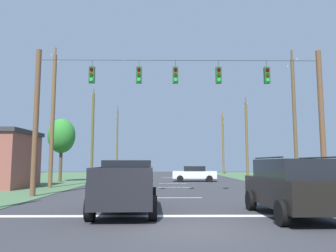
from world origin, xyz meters
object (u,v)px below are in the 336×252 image
object	(u,v)px
utility_pole_near_left	(223,143)
utility_pole_distant_left	(117,139)
overhead_signal_span	(179,112)
distant_car_crossing_white	(194,173)
tree_roadside_right	(62,136)
pickup_truck	(127,186)
utility_pole_far_left	(53,118)
utility_pole_distant_right	(92,134)
utility_pole_mid_right	(295,119)
utility_pole_far_right	(247,139)
suv_black	(292,186)

from	to	relation	value
utility_pole_near_left	utility_pole_distant_left	distance (m)	18.06
overhead_signal_span	distant_car_crossing_white	world-z (taller)	overhead_signal_span
utility_pole_distant_left	tree_roadside_right	bearing A→B (deg)	-94.93
pickup_truck	tree_roadside_right	world-z (taller)	tree_roadside_right
utility_pole_near_left	utility_pole_distant_left	xyz separation A→B (m)	(-18.03, 0.71, 0.67)
utility_pole_far_left	utility_pole_distant_right	distance (m)	14.05
utility_pole_distant_right	utility_pole_distant_left	xyz separation A→B (m)	(0.47, 17.08, 0.64)
utility_pole_near_left	utility_pole_distant_right	size ratio (longest dim) A/B	0.97
distant_car_crossing_white	utility_pole_distant_right	bearing A→B (deg)	152.93
overhead_signal_span	distant_car_crossing_white	xyz separation A→B (m)	(2.16, 14.46, -3.97)
utility_pole_mid_right	utility_pole_far_left	bearing A→B (deg)	178.12
utility_pole_far_left	utility_pole_distant_right	size ratio (longest dim) A/B	1.00
utility_pole_near_left	utility_pole_distant_left	world-z (taller)	utility_pole_distant_left
distant_car_crossing_white	overhead_signal_span	bearing A→B (deg)	-98.48
utility_pole_distant_right	tree_roadside_right	world-z (taller)	utility_pole_distant_right
utility_pole_far_right	utility_pole_near_left	distance (m)	15.97
pickup_truck	utility_pole_distant_right	distance (m)	27.37
suv_black	utility_pole_far_left	world-z (taller)	utility_pole_far_left
utility_pole_near_left	utility_pole_far_left	world-z (taller)	utility_pole_far_left
pickup_truck	utility_pole_far_left	bearing A→B (deg)	120.40
utility_pole_far_right	utility_pole_distant_right	bearing A→B (deg)	-178.75
overhead_signal_span	tree_roadside_right	world-z (taller)	overhead_signal_span
utility_pole_far_right	overhead_signal_span	bearing A→B (deg)	-113.64
suv_black	utility_pole_mid_right	xyz separation A→B (m)	(5.34, 12.68, 4.01)
utility_pole_far_right	utility_pole_far_left	bearing A→B (deg)	-141.90
utility_pole_distant_left	utility_pole_far_right	bearing A→B (deg)	-42.81
distant_car_crossing_white	utility_pole_mid_right	world-z (taller)	utility_pole_mid_right
tree_roadside_right	utility_pole_far_left	bearing A→B (deg)	-77.78
utility_pole_distant_left	distant_car_crossing_white	bearing A→B (deg)	-64.27
distant_car_crossing_white	utility_pole_far_left	distance (m)	14.79
pickup_truck	suv_black	size ratio (longest dim) A/B	1.13
pickup_truck	utility_pole_mid_right	bearing A→B (deg)	45.60
utility_pole_distant_left	overhead_signal_span	bearing A→B (deg)	-76.60
utility_pole_mid_right	suv_black	bearing A→B (deg)	-112.82
utility_pole_distant_right	utility_pole_distant_left	bearing A→B (deg)	88.42
overhead_signal_span	utility_pole_distant_right	xyz separation A→B (m)	(-9.39, 20.36, 0.46)
pickup_truck	utility_pole_distant_right	xyz separation A→B (m)	(-7.10, 26.09, 4.24)
suv_black	utility_pole_distant_left	distance (m)	46.39
suv_black	distant_car_crossing_white	size ratio (longest dim) A/B	1.10
utility_pole_far_right	utility_pole_near_left	size ratio (longest dim) A/B	0.94
utility_pole_distant_left	tree_roadside_right	world-z (taller)	utility_pole_distant_left
utility_pole_distant_right	utility_pole_far_right	bearing A→B (deg)	1.25
utility_pole_far_right	utility_pole_mid_right	bearing A→B (deg)	-90.72
distant_car_crossing_white	utility_pole_near_left	size ratio (longest dim) A/B	0.42
distant_car_crossing_white	utility_pole_far_left	world-z (taller)	utility_pole_far_left
utility_pole_mid_right	utility_pole_far_left	world-z (taller)	utility_pole_far_left
overhead_signal_span	utility_pole_distant_right	world-z (taller)	utility_pole_distant_right
tree_roadside_right	utility_pole_distant_right	bearing A→B (deg)	76.63
suv_black	overhead_signal_span	bearing A→B (deg)	117.04
suv_black	utility_pole_far_left	distance (m)	18.99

